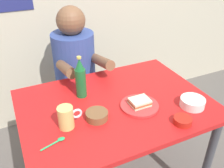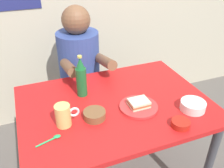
{
  "view_description": "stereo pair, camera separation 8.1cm",
  "coord_description": "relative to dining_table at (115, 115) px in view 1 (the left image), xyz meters",
  "views": [
    {
      "loc": [
        -0.51,
        -1.05,
        1.57
      ],
      "look_at": [
        0.0,
        0.05,
        0.84
      ],
      "focal_mm": 39.04,
      "sensor_mm": 36.0,
      "label": 1
    },
    {
      "loc": [
        -0.44,
        -1.08,
        1.57
      ],
      "look_at": [
        0.0,
        0.05,
        0.84
      ],
      "focal_mm": 39.04,
      "sensor_mm": 36.0,
      "label": 2
    }
  ],
  "objects": [
    {
      "name": "plate_orange",
      "position": [
        0.11,
        -0.09,
        0.1
      ],
      "size": [
        0.22,
        0.22,
        0.01
      ],
      "primitive_type": "cylinder",
      "color": "red",
      "rests_on": "dining_table"
    },
    {
      "name": "beer_bottle",
      "position": [
        -0.16,
        0.15,
        0.21
      ],
      "size": [
        0.06,
        0.06,
        0.26
      ],
      "color": "#19602D",
      "rests_on": "dining_table"
    },
    {
      "name": "sambal_bowl_red",
      "position": [
        0.24,
        -0.31,
        0.11
      ],
      "size": [
        0.1,
        0.1,
        0.03
      ],
      "color": "#B21E14",
      "rests_on": "dining_table"
    },
    {
      "name": "condiment_bowl_brown",
      "position": [
        -0.15,
        -0.09,
        0.12
      ],
      "size": [
        0.12,
        0.12,
        0.04
      ],
      "color": "brown",
      "rests_on": "dining_table"
    },
    {
      "name": "sandwich",
      "position": [
        0.11,
        -0.09,
        0.13
      ],
      "size": [
        0.11,
        0.09,
        0.04
      ],
      "color": "beige",
      "rests_on": "plate_orange"
    },
    {
      "name": "stool",
      "position": [
        -0.05,
        0.63,
        -0.3
      ],
      "size": [
        0.34,
        0.34,
        0.45
      ],
      "color": "#4C4C51",
      "rests_on": "ground"
    },
    {
      "name": "rice_bowl_white",
      "position": [
        0.38,
        -0.22,
        0.12
      ],
      "size": [
        0.14,
        0.14,
        0.05
      ],
      "color": "silver",
      "rests_on": "dining_table"
    },
    {
      "name": "person_seated",
      "position": [
        -0.05,
        0.62,
        0.12
      ],
      "size": [
        0.33,
        0.56,
        0.72
      ],
      "color": "#33478C",
      "rests_on": "stool"
    },
    {
      "name": "spoon",
      "position": [
        -0.39,
        -0.17,
        0.1
      ],
      "size": [
        0.12,
        0.05,
        0.01
      ],
      "color": "#26A559",
      "rests_on": "dining_table"
    },
    {
      "name": "dining_table",
      "position": [
        0.0,
        0.0,
        0.0
      ],
      "size": [
        1.1,
        0.8,
        0.74
      ],
      "color": "red",
      "rests_on": "ground"
    },
    {
      "name": "beer_mug",
      "position": [
        -0.32,
        -0.09,
        0.15
      ],
      "size": [
        0.13,
        0.08,
        0.12
      ],
      "color": "#D1BC66",
      "rests_on": "dining_table"
    }
  ]
}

